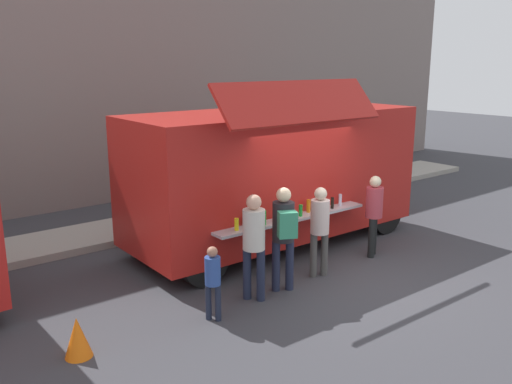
% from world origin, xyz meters
% --- Properties ---
extents(ground_plane, '(60.00, 60.00, 0.00)m').
position_xyz_m(ground_plane, '(0.00, 0.00, 0.00)').
color(ground_plane, '#38383D').
extents(curb_strip, '(28.00, 1.60, 0.15)m').
position_xyz_m(curb_strip, '(-3.76, 4.78, 0.07)').
color(curb_strip, '#9E998E').
rests_on(curb_strip, ground).
extents(building_behind, '(32.00, 2.40, 7.02)m').
position_xyz_m(building_behind, '(-2.76, 8.68, 3.51)').
color(building_behind, slate).
rests_on(building_behind, ground).
extents(food_truck_main, '(6.19, 2.94, 3.42)m').
position_xyz_m(food_truck_main, '(0.24, 2.16, 1.52)').
color(food_truck_main, '#AE1D18').
rests_on(food_truck_main, ground).
extents(traffic_cone_orange, '(0.36, 0.36, 0.55)m').
position_xyz_m(traffic_cone_orange, '(-4.72, 0.27, 0.28)').
color(traffic_cone_orange, orange).
rests_on(traffic_cone_orange, ground).
extents(trash_bin, '(0.60, 0.60, 0.97)m').
position_xyz_m(trash_bin, '(4.21, 4.48, 0.49)').
color(trash_bin, '#2C5D39').
rests_on(trash_bin, ground).
extents(customer_front_ordering, '(0.33, 0.33, 1.63)m').
position_xyz_m(customer_front_ordering, '(-0.32, 0.28, 0.97)').
color(customer_front_ordering, '#484542').
rests_on(customer_front_ordering, ground).
extents(customer_mid_with_backpack, '(0.48, 0.58, 1.77)m').
position_xyz_m(customer_mid_with_backpack, '(-1.25, 0.18, 1.09)').
color(customer_mid_with_backpack, '#1F243A').
rests_on(customer_mid_with_backpack, ground).
extents(customer_rear_waiting, '(0.36, 0.36, 1.75)m').
position_xyz_m(customer_rear_waiting, '(-1.84, 0.22, 1.04)').
color(customer_rear_waiting, '#1D2238').
rests_on(customer_rear_waiting, ground).
extents(customer_extra_browsing, '(0.33, 0.33, 1.61)m').
position_xyz_m(customer_extra_browsing, '(1.24, 0.36, 0.96)').
color(customer_extra_browsing, black).
rests_on(customer_extra_browsing, ground).
extents(child_near_queue, '(0.23, 0.23, 1.15)m').
position_xyz_m(child_near_queue, '(-2.76, 0.03, 0.69)').
color(child_near_queue, '#1C2235').
rests_on(child_near_queue, ground).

